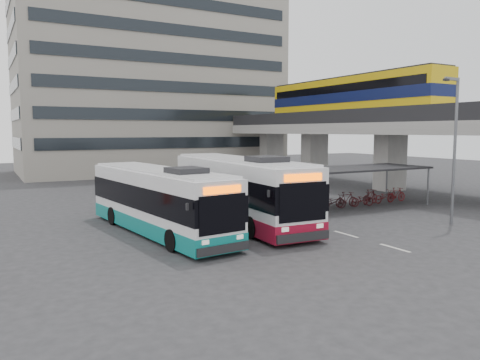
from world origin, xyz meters
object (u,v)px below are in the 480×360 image
bus_main (238,190)px  pedestrian (237,215)px  bus_teal (159,201)px  lamp_post (454,142)px

bus_main → pedestrian: bus_main is taller
bus_teal → pedestrian: size_ratio=6.24×
bus_main → lamp_post: lamp_post is taller
bus_main → lamp_post: 11.44m
bus_main → pedestrian: bearing=-117.0°
bus_main → pedestrian: (-1.60, -2.76, -0.79)m
bus_teal → bus_main: bearing=1.4°
pedestrian → bus_teal: bearing=78.3°
bus_teal → pedestrian: bearing=-40.8°
bus_teal → pedestrian: bus_teal is taller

